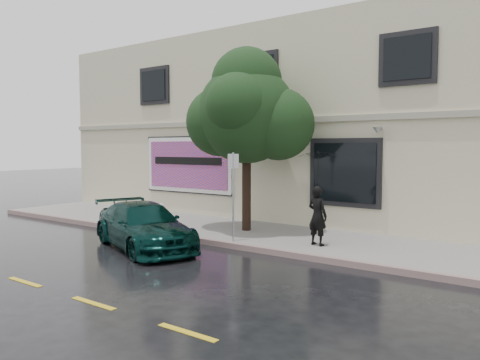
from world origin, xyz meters
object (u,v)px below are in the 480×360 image
Objects in this scene: street_tree at (247,115)px; fire_hydrant at (161,215)px; pedestrian at (317,216)px; car at (144,226)px.

fire_hydrant is at bearing -157.15° from street_tree.
fire_hydrant is at bearing 15.60° from pedestrian.
car is 5.49× the size of fire_hydrant.
pedestrian reaches higher than fire_hydrant.
fire_hydrant is at bearing 56.52° from car.
fire_hydrant is (-1.47, 2.10, -0.09)m from car.
pedestrian is at bearing 5.50° from fire_hydrant.
pedestrian is (3.94, 2.44, 0.32)m from car.
car is at bearing 43.79° from pedestrian.
car is at bearing -109.59° from street_tree.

